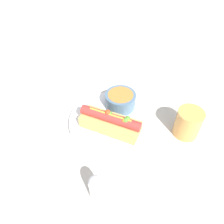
# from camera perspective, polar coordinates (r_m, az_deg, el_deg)

# --- Properties ---
(ground_plane) EXTENTS (4.00, 4.00, 0.00)m
(ground_plane) POSITION_cam_1_polar(r_m,az_deg,el_deg) (0.69, -0.00, -2.95)
(ground_plane) COLOR #BCB7AD
(dinner_plate) EXTENTS (0.26, 0.26, 0.02)m
(dinner_plate) POSITION_cam_1_polar(r_m,az_deg,el_deg) (0.68, -0.00, -2.45)
(dinner_plate) COLOR white
(dinner_plate) RESTS_ON ground_plane
(hot_dog) EXTENTS (0.18, 0.06, 0.07)m
(hot_dog) POSITION_cam_1_polar(r_m,az_deg,el_deg) (0.63, -0.40, -2.72)
(hot_dog) COLOR tan
(hot_dog) RESTS_ON dinner_plate
(soup_bowl) EXTENTS (0.10, 0.10, 0.05)m
(soup_bowl) POSITION_cam_1_polar(r_m,az_deg,el_deg) (0.70, 2.02, 3.25)
(soup_bowl) COLOR slate
(soup_bowl) RESTS_ON dinner_plate
(spoon) EXTENTS (0.11, 0.13, 0.01)m
(spoon) POSITION_cam_1_polar(r_m,az_deg,el_deg) (0.69, -5.60, -0.31)
(spoon) COLOR #B7B7BC
(spoon) RESTS_ON dinner_plate
(drinking_glass) EXTENTS (0.07, 0.07, 0.09)m
(drinking_glass) POSITION_cam_1_polar(r_m,az_deg,el_deg) (0.67, 19.23, -2.73)
(drinking_glass) COLOR #D8994C
(drinking_glass) RESTS_ON ground_plane
(salt_shaker) EXTENTS (0.03, 0.03, 0.08)m
(salt_shaker) POSITION_cam_1_polar(r_m,az_deg,el_deg) (0.52, -4.28, -18.97)
(salt_shaker) COLOR silver
(salt_shaker) RESTS_ON ground_plane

